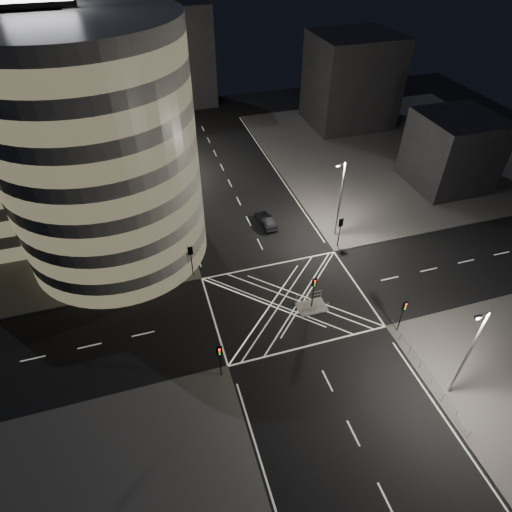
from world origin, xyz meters
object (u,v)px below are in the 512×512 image
object	(u,v)px
traffic_signal_fl	(191,256)
traffic_signal_nl	(220,356)
traffic_signal_nr	(403,311)
central_island	(311,307)
street_lamp_left_near	(175,210)
traffic_signal_fr	(340,228)
street_lamp_right_far	(340,198)
sedan	(266,221)
street_lamp_left_far	(156,142)
traffic_signal_island	(314,287)
street_lamp_right_near	(468,352)

from	to	relation	value
traffic_signal_fl	traffic_signal_nl	size ratio (longest dim) A/B	1.00
traffic_signal_fl	traffic_signal_nr	world-z (taller)	same
central_island	street_lamp_left_near	xyz separation A→B (m)	(-11.44, 13.50, 5.47)
traffic_signal_fr	street_lamp_right_far	size ratio (longest dim) A/B	0.40
street_lamp_left_near	traffic_signal_fr	bearing A→B (deg)	-15.92
central_island	traffic_signal_fl	bearing A→B (deg)	142.46
traffic_signal_fr	sedan	xyz separation A→B (m)	(-6.96, 6.72, -2.20)
traffic_signal_fl	street_lamp_left_far	size ratio (longest dim) A/B	0.40
street_lamp_left_far	traffic_signal_island	bearing A→B (deg)	-70.05
street_lamp_left_far	sedan	world-z (taller)	street_lamp_left_far
traffic_signal_nl	street_lamp_right_far	world-z (taller)	street_lamp_right_far
traffic_signal_fl	street_lamp_right_near	world-z (taller)	street_lamp_right_near
traffic_signal_nl	traffic_signal_nr	size ratio (longest dim) A/B	1.00
street_lamp_left_far	street_lamp_right_far	distance (m)	28.23
street_lamp_left_near	traffic_signal_nr	bearing A→B (deg)	-45.87
traffic_signal_nl	traffic_signal_island	bearing A→B (deg)	26.14
central_island	traffic_signal_island	bearing A→B (deg)	0.00
traffic_signal_nr	street_lamp_left_near	world-z (taller)	street_lamp_left_near
traffic_signal_fr	street_lamp_right_near	distance (m)	20.97
traffic_signal_nl	traffic_signal_island	distance (m)	12.03
traffic_signal_nr	traffic_signal_island	bearing A→B (deg)	142.07
traffic_signal_nl	sedan	size ratio (longest dim) A/B	0.93
traffic_signal_fl	traffic_signal_island	size ratio (longest dim) A/B	1.00
street_lamp_right_far	street_lamp_left_near	bearing A→B (deg)	170.97
traffic_signal_nr	street_lamp_left_near	size ratio (longest dim) A/B	0.40
traffic_signal_fr	traffic_signal_nr	world-z (taller)	same
traffic_signal_fr	street_lamp_left_far	world-z (taller)	street_lamp_left_far
traffic_signal_nr	street_lamp_left_near	bearing A→B (deg)	134.13
central_island	traffic_signal_fl	distance (m)	13.91
traffic_signal_nr	street_lamp_right_near	bearing A→B (deg)	-84.96
street_lamp_left_near	street_lamp_left_far	distance (m)	18.00
central_island	street_lamp_left_far	bearing A→B (deg)	109.95
street_lamp_left_far	street_lamp_right_near	world-z (taller)	same
street_lamp_left_far	sedan	size ratio (longest dim) A/B	2.32
traffic_signal_nl	traffic_signal_island	world-z (taller)	same
traffic_signal_fl	sedan	size ratio (longest dim) A/B	0.93
central_island	street_lamp_right_far	xyz separation A→B (m)	(7.44, 10.50, 5.47)
traffic_signal_island	street_lamp_right_near	bearing A→B (deg)	-59.25
central_island	sedan	xyz separation A→B (m)	(-0.16, 15.02, 0.63)
traffic_signal_nl	traffic_signal_island	xyz separation A→B (m)	(10.80, 5.30, 0.00)
traffic_signal_fr	central_island	bearing A→B (deg)	-129.33
street_lamp_right_near	traffic_signal_nr	bearing A→B (deg)	95.04
traffic_signal_fr	sedan	bearing A→B (deg)	135.99
traffic_signal_fl	traffic_signal_nr	distance (m)	22.24
traffic_signal_nr	sedan	distance (m)	21.60
traffic_signal_fr	street_lamp_left_far	distance (m)	29.63
traffic_signal_fl	street_lamp_right_far	world-z (taller)	street_lamp_right_far
central_island	street_lamp_right_near	xyz separation A→B (m)	(7.44, -12.50, 5.47)
street_lamp_right_near	traffic_signal_fl	bearing A→B (deg)	131.24
street_lamp_right_far	street_lamp_right_near	bearing A→B (deg)	-90.00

